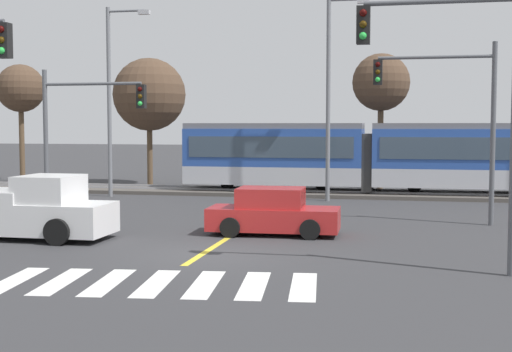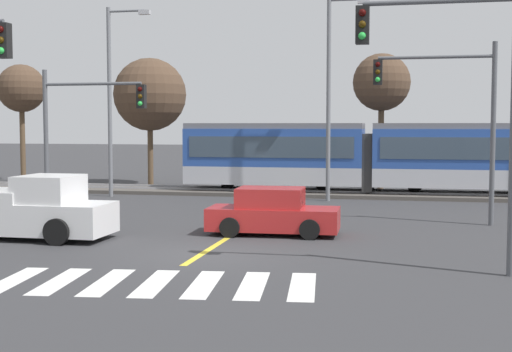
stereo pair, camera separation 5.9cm
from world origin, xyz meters
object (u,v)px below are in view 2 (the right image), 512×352
street_lamp_west (113,91)px  bare_tree_east (382,83)px  sedan_crossing (273,213)px  traffic_light_near_right (462,85)px  bare_tree_far_west (21,89)px  bare_tree_west (150,95)px  light_rail_tram (368,155)px  traffic_light_mid_right (452,105)px  traffic_light_mid_left (81,120)px  street_lamp_centre (332,87)px  pickup_truck (30,212)px

street_lamp_west → bare_tree_east: bearing=29.5°
sedan_crossing → traffic_light_near_right: bearing=-42.7°
bare_tree_far_west → bare_tree_west: bearing=-4.4°
sedan_crossing → bare_tree_far_west: size_ratio=0.59×
light_rail_tram → bare_tree_west: bare_tree_west is taller
traffic_light_mid_right → bare_tree_east: (-2.99, 13.70, 1.56)m
traffic_light_mid_left → bare_tree_west: bearing=99.7°
street_lamp_west → sedan_crossing: bearing=-46.0°
light_rail_tram → traffic_light_mid_right: size_ratio=2.88×
traffic_light_mid_left → traffic_light_mid_right: size_ratio=0.88×
street_lamp_centre → traffic_light_near_right: bearing=-73.2°
light_rail_tram → traffic_light_mid_left: bearing=-136.2°
sedan_crossing → pickup_truck: 7.64m
traffic_light_near_right → traffic_light_mid_right: size_ratio=1.05×
sedan_crossing → street_lamp_centre: street_lamp_centre is taller
pickup_truck → bare_tree_west: bearing=99.7°
bare_tree_east → sedan_crossing: bearing=-99.0°
bare_tree_east → bare_tree_far_west: bearing=178.9°
pickup_truck → traffic_light_near_right: bearing=-11.9°
street_lamp_west → traffic_light_near_right: bearing=-44.9°
bare_tree_far_west → traffic_light_mid_left: bearing=-52.9°
light_rail_tram → bare_tree_far_west: bearing=168.3°
pickup_truck → bare_tree_west: 20.28m
bare_tree_east → light_rail_tram: bearing=-96.3°
traffic_light_mid_right → street_lamp_west: street_lamp_west is taller
street_lamp_west → bare_tree_far_west: 12.04m
traffic_light_near_right → street_lamp_centre: bearing=106.8°
sedan_crossing → bare_tree_west: (-10.59, 17.14, 4.57)m
pickup_truck → bare_tree_east: size_ratio=0.73×
bare_tree_far_west → bare_tree_west: size_ratio=0.98×
light_rail_tram → traffic_light_near_right: 18.79m
traffic_light_mid_left → bare_tree_west: size_ratio=0.77×
bare_tree_west → light_rail_tram: bearing=-16.5°
street_lamp_west → bare_tree_east: size_ratio=1.24×
pickup_truck → traffic_light_near_right: traffic_light_near_right is taller
traffic_light_mid_left → street_lamp_centre: (8.99, 7.21, 1.52)m
traffic_light_near_right → street_lamp_west: (-15.34, 15.27, 0.71)m
street_lamp_centre → bare_tree_west: bearing=149.5°
sedan_crossing → bare_tree_far_west: bearing=137.2°
street_lamp_west → bare_tree_far_west: (-9.34, 7.57, 0.51)m
sedan_crossing → traffic_light_near_right: traffic_light_near_right is taller
sedan_crossing → street_lamp_centre: size_ratio=0.45×
pickup_truck → traffic_light_mid_left: (-0.96, 5.62, 2.89)m
pickup_truck → bare_tree_far_west: size_ratio=0.75×
street_lamp_west → street_lamp_centre: street_lamp_centre is taller
sedan_crossing → traffic_light_mid_left: traffic_light_mid_left is taller
traffic_light_near_right → bare_tree_far_west: bare_tree_far_west is taller
light_rail_tram → bare_tree_far_west: bare_tree_far_west is taller
sedan_crossing → street_lamp_centre: (0.76, 10.46, 4.56)m
pickup_truck → light_rail_tram: bearing=58.7°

